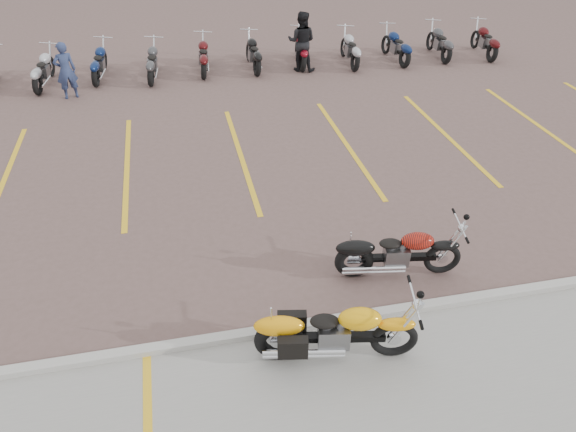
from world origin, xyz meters
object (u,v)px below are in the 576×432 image
person_a (66,70)px  person_b (302,41)px  flame_cruiser (395,254)px  yellow_cruiser (332,333)px

person_a → person_b: 7.35m
person_a → person_b: bearing=169.3°
flame_cruiser → person_a: 11.74m
yellow_cruiser → person_a: person_a is taller
person_a → person_b: person_b is taller
yellow_cruiser → person_a: bearing=123.9°
yellow_cruiser → flame_cruiser: 2.25m
yellow_cruiser → flame_cruiser: (1.59, 1.59, -0.04)m
person_a → person_b: (7.29, 0.91, 0.12)m
flame_cruiser → person_b: 10.83m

